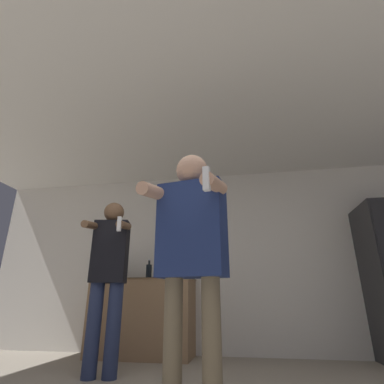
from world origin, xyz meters
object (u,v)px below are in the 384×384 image
(bottle_short_whiskey, at_px, (149,271))
(bottle_green_wine, at_px, (179,270))
(bottle_dark_rum, at_px, (106,271))
(person_woman_foreground, at_px, (192,245))
(person_man_side, at_px, (108,272))
(bottle_red_label, at_px, (121,269))

(bottle_short_whiskey, bearing_deg, bottle_green_wine, 0.00)
(bottle_short_whiskey, height_order, bottle_dark_rum, bottle_dark_rum)
(bottle_green_wine, xyz_separation_m, person_woman_foreground, (0.57, -2.22, -0.06))
(bottle_green_wine, bearing_deg, bottle_dark_rum, -180.00)
(bottle_short_whiskey, height_order, person_woman_foreground, person_woman_foreground)
(bottle_short_whiskey, xyz_separation_m, bottle_dark_rum, (-0.64, -0.00, 0.01))
(bottle_dark_rum, distance_m, person_man_side, 1.26)
(bottle_red_label, relative_size, person_man_side, 0.20)
(bottle_green_wine, height_order, bottle_dark_rum, bottle_dark_rum)
(bottle_short_whiskey, relative_size, person_man_side, 0.16)
(bottle_dark_rum, relative_size, person_man_side, 0.18)
(bottle_red_label, distance_m, bottle_dark_rum, 0.23)
(person_woman_foreground, height_order, person_man_side, person_man_side)
(bottle_red_label, height_order, person_woman_foreground, person_woman_foreground)
(bottle_short_whiskey, relative_size, bottle_dark_rum, 0.89)
(person_woman_foreground, bearing_deg, bottle_short_whiskey, 114.09)
(bottle_red_label, xyz_separation_m, person_man_side, (0.34, -1.12, -0.14))
(bottle_red_label, distance_m, person_woman_foreground, 2.63)
(person_woman_foreground, bearing_deg, bottle_dark_rum, 126.32)
(bottle_green_wine, xyz_separation_m, bottle_short_whiskey, (-0.42, 0.00, -0.00))
(person_man_side, bearing_deg, bottle_green_wine, 66.34)
(bottle_red_label, height_order, bottle_short_whiskey, bottle_red_label)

